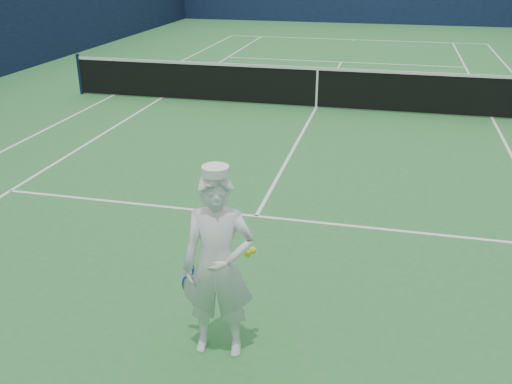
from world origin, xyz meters
TOP-DOWN VIEW (x-y plane):
  - ground at (0.00, 0.00)m, footprint 80.00×80.00m
  - court_markings at (0.00, 0.00)m, footprint 11.03×23.83m
  - windscreen_fence at (0.00, 0.00)m, footprint 20.12×36.12m
  - tennis_net at (0.00, 0.00)m, footprint 12.88×0.09m
  - tennis_player at (0.35, -9.41)m, footprint 0.82×0.52m

SIDE VIEW (x-z plane):
  - ground at x=0.00m, z-range 0.00..0.00m
  - court_markings at x=0.00m, z-range 0.00..0.01m
  - tennis_net at x=0.00m, z-range 0.02..1.09m
  - tennis_player at x=0.35m, z-range -0.02..1.89m
  - windscreen_fence at x=0.00m, z-range 0.00..4.00m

